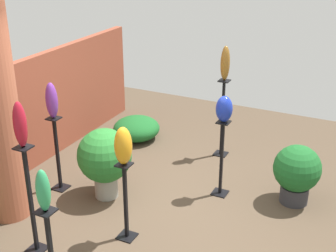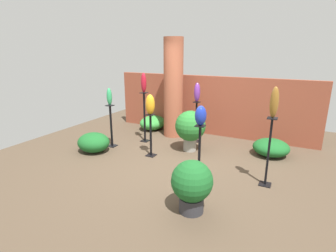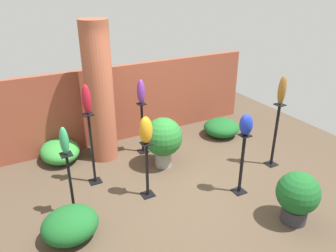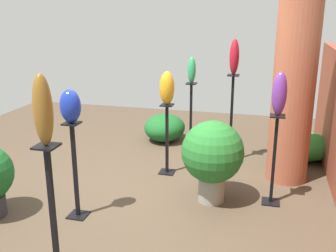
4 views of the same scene
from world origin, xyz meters
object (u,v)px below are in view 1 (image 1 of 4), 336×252
Objects in this scene: pedestal_amber at (126,205)px; art_vase_jade at (43,191)px; pedestal_ruby at (31,205)px; potted_plant_mid_right at (297,171)px; pedestal_violet at (58,157)px; art_vase_cobalt at (224,109)px; art_vase_violet at (52,100)px; art_vase_bronze at (225,63)px; art_vase_ruby at (20,125)px; art_vase_amber at (123,146)px; pedestal_bronze at (222,122)px; pedestal_cobalt at (221,162)px; potted_plant_near_pillar at (105,158)px.

pedestal_amber is 2.35× the size of art_vase_jade.
pedestal_ruby reaches higher than potted_plant_mid_right.
pedestal_violet is 2.29m from art_vase_cobalt.
potted_plant_mid_right is (1.06, -2.92, -0.83)m from art_vase_violet.
art_vase_ruby is at bearing 161.85° from art_vase_bronze.
pedestal_ruby is at bearing -153.24° from pedestal_violet.
pedestal_violet is 1.63m from art_vase_amber.
pedestal_ruby is 3.23m from potted_plant_mid_right.
pedestal_ruby is 1.22× the size of pedestal_violet.
pedestal_bronze is 2.54m from art_vase_amber.
art_vase_jade is 3.64m from art_vase_bronze.
art_vase_ruby is (0.52, 0.69, 0.28)m from art_vase_jade.
art_vase_bronze is (1.09, 0.39, 0.26)m from art_vase_cobalt.
art_vase_jade is at bearing 164.03° from art_vase_cobalt.
art_vase_cobalt is at bearing -67.54° from art_vase_violet.
pedestal_cobalt is 0.86× the size of pedestal_bronze.
art_vase_ruby is at bearing -153.24° from art_vase_violet.
potted_plant_near_pillar is at bearing 152.64° from art_vase_bronze.
art_vase_ruby reaches higher than art_vase_jade.
pedestal_violet is 3.06× the size of art_vase_cobalt.
art_vase_violet is at bearing 112.46° from pedestal_cobalt.
pedestal_violet is 0.86× the size of pedestal_bronze.
potted_plant_mid_right is (2.23, -2.33, -1.07)m from art_vase_ruby.
art_vase_jade reaches higher than potted_plant_near_pillar.
potted_plant_near_pillar reaches higher than potted_plant_mid_right.
pedestal_amber is at bearing 135.71° from potted_plant_mid_right.
pedestal_violet is 2.57× the size of art_vase_jade.
pedestal_amber is 0.78× the size of pedestal_bronze.
pedestal_bronze reaches higher than potted_plant_mid_right.
pedestal_bronze is at bearing -39.91° from art_vase_violet.
pedestal_bronze is at bearing -18.15° from art_vase_ruby.
pedestal_violet is at bearing 112.46° from pedestal_cobalt.
art_vase_ruby is (-1.17, -0.59, 1.04)m from pedestal_violet.
pedestal_ruby is 2.69× the size of art_vase_violet.
potted_plant_mid_right is at bearing -46.24° from art_vase_ruby.
pedestal_cobalt is 2.58× the size of art_vase_jade.
art_vase_bronze is 2.23m from potted_plant_near_pillar.
potted_plant_near_pillar is at bearing 112.80° from potted_plant_mid_right.
pedestal_amber is at bearing 174.44° from art_vase_bronze.
art_vase_amber is at bearing -111.42° from art_vase_violet.
art_vase_bronze is (3.10, -1.01, 0.89)m from pedestal_ruby.
art_vase_cobalt is (1.36, -0.63, 0.05)m from art_vase_amber.
pedestal_bronze is 2.81× the size of art_vase_amber.
art_vase_ruby is 3.40m from potted_plant_mid_right.
potted_plant_mid_right is at bearing -123.19° from pedestal_bronze.
pedestal_bronze is 3.00× the size of art_vase_jade.
art_vase_violet is (-1.92, 1.61, 0.72)m from pedestal_bronze.
pedestal_bronze is at bearing 56.81° from potted_plant_mid_right.
pedestal_violet is (1.17, 0.59, -0.11)m from pedestal_ruby.
art_vase_amber is at bearing -4.47° from art_vase_jade.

